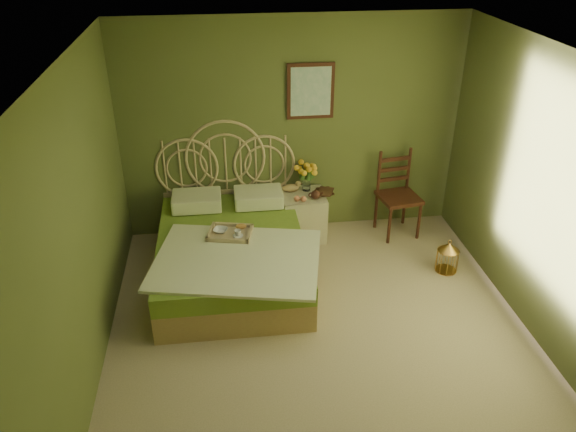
{
  "coord_description": "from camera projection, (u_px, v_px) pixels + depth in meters",
  "views": [
    {
      "loc": [
        -0.83,
        -3.94,
        3.59
      ],
      "look_at": [
        -0.21,
        1.0,
        0.83
      ],
      "focal_mm": 35.0,
      "sensor_mm": 36.0,
      "label": 1
    }
  ],
  "objects": [
    {
      "name": "book_upper",
      "position": [
        318.0,
        191.0,
        6.73
      ],
      "size": [
        0.25,
        0.29,
        0.02
      ],
      "primitive_type": "imported",
      "rotation": [
        0.0,
        0.0,
        -0.38
      ],
      "color": "#472819",
      "rests_on": "nightstand"
    },
    {
      "name": "cereal_bowl",
      "position": [
        220.0,
        230.0,
        5.96
      ],
      "size": [
        0.19,
        0.19,
        0.04
      ],
      "primitive_type": "imported",
      "rotation": [
        0.0,
        0.0,
        -0.34
      ],
      "color": "white",
      "rests_on": "bed"
    },
    {
      "name": "floor",
      "position": [
        323.0,
        344.0,
        5.25
      ],
      "size": [
        4.5,
        4.5,
        0.0
      ],
      "primitive_type": "plane",
      "color": "tan",
      "rests_on": "ground"
    },
    {
      "name": "wall_back",
      "position": [
        292.0,
        129.0,
        6.57
      ],
      "size": [
        4.0,
        0.0,
        4.0
      ],
      "primitive_type": "plane",
      "rotation": [
        1.57,
        0.0,
        0.0
      ],
      "color": "#5B6535",
      "rests_on": "floor"
    },
    {
      "name": "ceiling",
      "position": [
        334.0,
        65.0,
        3.99
      ],
      "size": [
        4.5,
        4.5,
        0.0
      ],
      "primitive_type": "plane",
      "rotation": [
        3.14,
        0.0,
        0.0
      ],
      "color": "silver",
      "rests_on": "wall_back"
    },
    {
      "name": "birdcage",
      "position": [
        447.0,
        257.0,
        6.22
      ],
      "size": [
        0.24,
        0.24,
        0.36
      ],
      "rotation": [
        0.0,
        0.0,
        -0.13
      ],
      "color": "#BA843B",
      "rests_on": "floor"
    },
    {
      "name": "wall_right",
      "position": [
        556.0,
        209.0,
        4.84
      ],
      "size": [
        0.0,
        4.5,
        4.5
      ],
      "primitive_type": "plane",
      "rotation": [
        1.57,
        0.0,
        -1.57
      ],
      "color": "#5B6535",
      "rests_on": "floor"
    },
    {
      "name": "wall_left",
      "position": [
        77.0,
        239.0,
        4.4
      ],
      "size": [
        0.0,
        4.5,
        4.5
      ],
      "primitive_type": "plane",
      "rotation": [
        1.57,
        0.0,
        1.57
      ],
      "color": "#5B6535",
      "rests_on": "floor"
    },
    {
      "name": "book_lower",
      "position": [
        318.0,
        192.0,
        6.74
      ],
      "size": [
        0.19,
        0.24,
        0.02
      ],
      "primitive_type": "imported",
      "rotation": [
        0.0,
        0.0,
        0.11
      ],
      "color": "#381E0F",
      "rests_on": "nightstand"
    },
    {
      "name": "nightstand",
      "position": [
        304.0,
        210.0,
        6.82
      ],
      "size": [
        0.51,
        0.51,
        0.99
      ],
      "color": "beige",
      "rests_on": "floor"
    },
    {
      "name": "chair",
      "position": [
        398.0,
        188.0,
        6.83
      ],
      "size": [
        0.52,
        0.52,
        1.04
      ],
      "rotation": [
        0.0,
        0.0,
        0.16
      ],
      "color": "#391A0F",
      "rests_on": "floor"
    },
    {
      "name": "wall_art",
      "position": [
        311.0,
        91.0,
        6.35
      ],
      "size": [
        0.54,
        0.04,
        0.64
      ],
      "color": "#391A0F",
      "rests_on": "wall_back"
    },
    {
      "name": "coffee_cup",
      "position": [
        238.0,
        233.0,
        5.87
      ],
      "size": [
        0.09,
        0.09,
        0.07
      ],
      "primitive_type": "imported",
      "rotation": [
        0.0,
        0.0,
        0.13
      ],
      "color": "white",
      "rests_on": "bed"
    },
    {
      "name": "bed",
      "position": [
        231.0,
        250.0,
        6.1
      ],
      "size": [
        1.83,
        2.31,
        1.43
      ],
      "color": "tan",
      "rests_on": "floor"
    }
  ]
}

